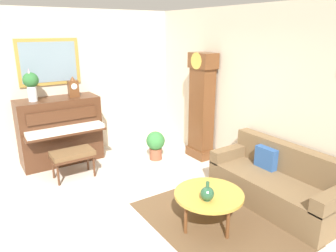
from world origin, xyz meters
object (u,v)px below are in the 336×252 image
object	(u,v)px
couch	(277,183)
coffee_table	(209,195)
piano	(60,130)
piano_bench	(73,155)
flower_vase	(31,83)
potted_plant	(156,143)
green_jug	(207,193)
mantel_clock	(73,87)
grandfather_clock	(201,109)

from	to	relation	value
couch	coffee_table	bearing A→B (deg)	-96.98
piano	piano_bench	world-z (taller)	piano
flower_vase	potted_plant	distance (m)	2.45
green_jug	coffee_table	bearing A→B (deg)	131.46
coffee_table	mantel_clock	xyz separation A→B (m)	(-3.08, -0.69, 0.98)
piano	piano_bench	distance (m)	0.82
piano	grandfather_clock	world-z (taller)	grandfather_clock
piano	mantel_clock	bearing A→B (deg)	89.54
grandfather_clock	mantel_clock	xyz separation A→B (m)	(-1.25, -2.03, 0.43)
green_jug	potted_plant	xyz separation A→B (m)	(-2.30, 0.66, -0.21)
mantel_clock	green_jug	distance (m)	3.35
grandfather_clock	green_jug	distance (m)	2.47
piano	grandfather_clock	distance (m)	2.68
couch	green_jug	world-z (taller)	couch
piano	potted_plant	size ratio (longest dim) A/B	2.57
coffee_table	mantel_clock	distance (m)	3.30
coffee_table	grandfather_clock	bearing A→B (deg)	143.55
green_jug	potted_plant	size ratio (longest dim) A/B	0.43
grandfather_clock	couch	distance (m)	2.08
piano_bench	couch	distance (m)	3.27
piano_bench	mantel_clock	bearing A→B (deg)	156.36
grandfather_clock	flower_vase	bearing A→B (deg)	-114.57
piano_bench	green_jug	size ratio (longest dim) A/B	2.92
flower_vase	potted_plant	size ratio (longest dim) A/B	1.04
coffee_table	potted_plant	size ratio (longest dim) A/B	1.57
mantel_clock	green_jug	xyz separation A→B (m)	(3.19, 0.56, -0.86)
piano_bench	grandfather_clock	size ratio (longest dim) A/B	0.34
piano_bench	flower_vase	distance (m)	1.43
grandfather_clock	flower_vase	world-z (taller)	grandfather_clock
mantel_clock	flower_vase	size ratio (longest dim) A/B	0.66
couch	flower_vase	world-z (taller)	flower_vase
piano_bench	coffee_table	bearing A→B (deg)	24.34
piano	flower_vase	size ratio (longest dim) A/B	2.48
grandfather_clock	green_jug	size ratio (longest dim) A/B	8.46
coffee_table	green_jug	xyz separation A→B (m)	(0.11, -0.13, 0.12)
piano_bench	mantel_clock	distance (m)	1.32
mantel_clock	green_jug	bearing A→B (deg)	9.91
piano_bench	couch	xyz separation A→B (m)	(2.42, 2.19, -0.09)
grandfather_clock	couch	bearing A→B (deg)	-5.45
green_jug	potted_plant	bearing A→B (deg)	163.90
grandfather_clock	mantel_clock	bearing A→B (deg)	-121.69
flower_vase	green_jug	size ratio (longest dim) A/B	2.42
piano	coffee_table	xyz separation A→B (m)	(3.08, 1.00, -0.21)
grandfather_clock	potted_plant	size ratio (longest dim) A/B	3.62
grandfather_clock	piano	bearing A→B (deg)	-118.18
piano_bench	coffee_table	size ratio (longest dim) A/B	0.80
piano	mantel_clock	size ratio (longest dim) A/B	3.79
green_jug	couch	bearing A→B (deg)	88.75
coffee_table	green_jug	distance (m)	0.21
grandfather_clock	mantel_clock	world-z (taller)	grandfather_clock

